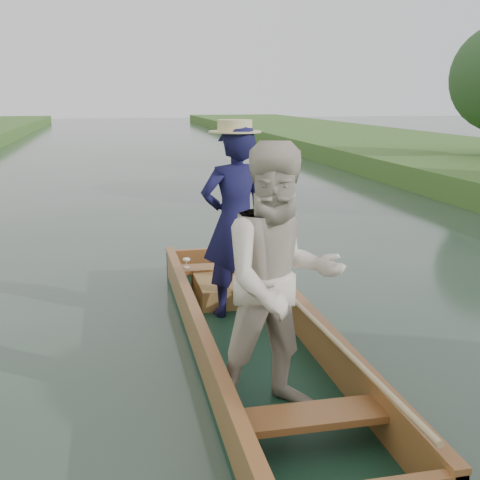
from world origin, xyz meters
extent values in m
plane|color=#283D30|center=(0.00, 0.00, 0.00)|extent=(120.00, 120.00, 0.00)
cube|color=#133120|center=(0.00, 0.00, 0.04)|extent=(1.10, 5.00, 0.08)
cube|color=#915D2D|center=(-0.51, 0.00, 0.24)|extent=(0.08, 5.00, 0.32)
cube|color=#915D2D|center=(0.51, 0.00, 0.24)|extent=(0.08, 5.00, 0.32)
cube|color=#915D2D|center=(0.00, 2.46, 0.24)|extent=(1.10, 0.08, 0.32)
cube|color=#915D2D|center=(-0.51, 0.00, 0.42)|extent=(0.10, 5.00, 0.04)
cube|color=#915D2D|center=(0.51, 0.00, 0.42)|extent=(0.10, 5.00, 0.04)
cube|color=#915D2D|center=(0.00, 1.90, 0.30)|extent=(0.94, 0.30, 0.05)
cube|color=#915D2D|center=(0.00, -1.60, 0.30)|extent=(0.94, 0.30, 0.05)
imported|color=#14133C|center=(0.02, 0.92, 1.06)|extent=(0.78, 0.58, 1.96)
cylinder|color=beige|center=(0.02, 0.92, 2.00)|extent=(0.52, 0.52, 0.12)
imported|color=beige|center=(-0.07, -1.08, 1.05)|extent=(1.00, 0.82, 1.94)
cube|color=#AB5F37|center=(0.11, 1.44, 0.19)|extent=(0.85, 0.90, 0.22)
sphere|color=tan|center=(0.40, 1.34, 0.41)|extent=(0.21, 0.21, 0.21)
sphere|color=tan|center=(0.40, 1.33, 0.57)|extent=(0.15, 0.15, 0.15)
sphere|color=tan|center=(0.34, 1.33, 0.63)|extent=(0.06, 0.06, 0.06)
sphere|color=tan|center=(0.46, 1.33, 0.63)|extent=(0.06, 0.06, 0.06)
sphere|color=tan|center=(0.40, 1.27, 0.55)|extent=(0.06, 0.06, 0.06)
sphere|color=tan|center=(0.31, 1.32, 0.44)|extent=(0.07, 0.07, 0.07)
sphere|color=tan|center=(0.49, 1.32, 0.44)|extent=(0.07, 0.07, 0.07)
sphere|color=tan|center=(0.35, 1.31, 0.33)|extent=(0.08, 0.08, 0.08)
sphere|color=tan|center=(0.45, 1.31, 0.33)|extent=(0.08, 0.08, 0.08)
cylinder|color=silver|center=(-0.37, 1.90, 0.33)|extent=(0.07, 0.07, 0.01)
cylinder|color=silver|center=(-0.37, 1.90, 0.37)|extent=(0.01, 0.01, 0.08)
ellipsoid|color=silver|center=(-0.37, 1.90, 0.43)|extent=(0.09, 0.09, 0.05)
cylinder|color=tan|center=(0.43, -0.33, 0.46)|extent=(0.04, 4.13, 0.19)
camera|label=1|loc=(-1.19, -4.92, 2.31)|focal=45.00mm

